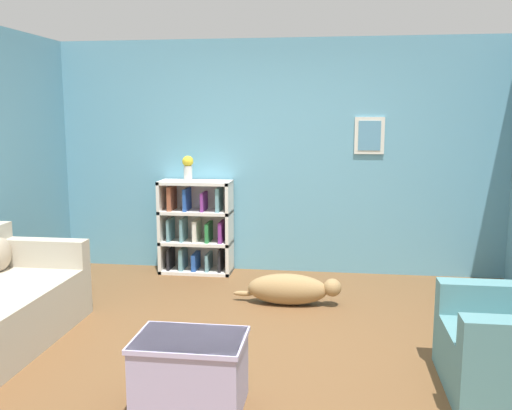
% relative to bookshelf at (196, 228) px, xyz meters
% --- Properties ---
extents(ground_plane, '(14.00, 14.00, 0.00)m').
position_rel_bookshelf_xyz_m(ground_plane, '(0.90, -2.02, -0.51)').
color(ground_plane, brown).
extents(wall_back, '(5.60, 0.13, 2.60)m').
position_rel_bookshelf_xyz_m(wall_back, '(0.91, 0.23, 0.79)').
color(wall_back, '#609EB7').
rests_on(wall_back, ground_plane).
extents(bookshelf, '(0.81, 0.35, 1.05)m').
position_rel_bookshelf_xyz_m(bookshelf, '(0.00, 0.00, 0.00)').
color(bookshelf, silver).
rests_on(bookshelf, ground_plane).
extents(coffee_table, '(0.67, 0.48, 0.45)m').
position_rel_bookshelf_xyz_m(coffee_table, '(0.68, -2.98, -0.27)').
color(coffee_table, '#ADA3CC').
rests_on(coffee_table, ground_plane).
extents(dog, '(1.03, 0.27, 0.30)m').
position_rel_bookshelf_xyz_m(dog, '(1.15, -0.99, -0.36)').
color(dog, '#9E7A4C').
rests_on(dog, ground_plane).
extents(vase, '(0.12, 0.12, 0.28)m').
position_rel_bookshelf_xyz_m(vase, '(-0.08, -0.02, 0.69)').
color(vase, silver).
rests_on(vase, bookshelf).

